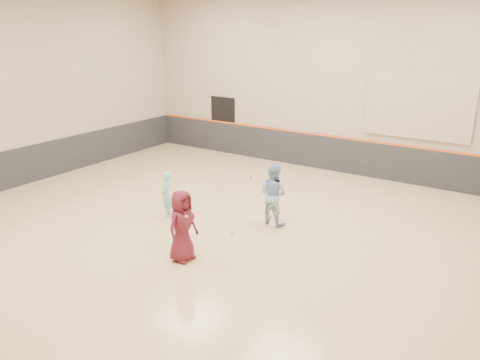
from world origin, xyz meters
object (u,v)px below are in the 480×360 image
Objects in this scene: instructor at (273,194)px; girl at (167,195)px; young_man at (182,226)px; spare_racket at (252,173)px.

girl is at bearing 29.16° from instructor.
young_man is 6.38m from spare_racket.
girl is 0.78× the size of instructor.
instructor is 2.10× the size of spare_racket.
instructor is at bearing -50.76° from spare_racket.
young_man is 2.11× the size of spare_racket.
young_man reaches higher than spare_racket.
instructor is at bearing 79.19° from girl.
spare_racket is at bearing 146.22° from girl.
instructor is at bearing -10.04° from young_man.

